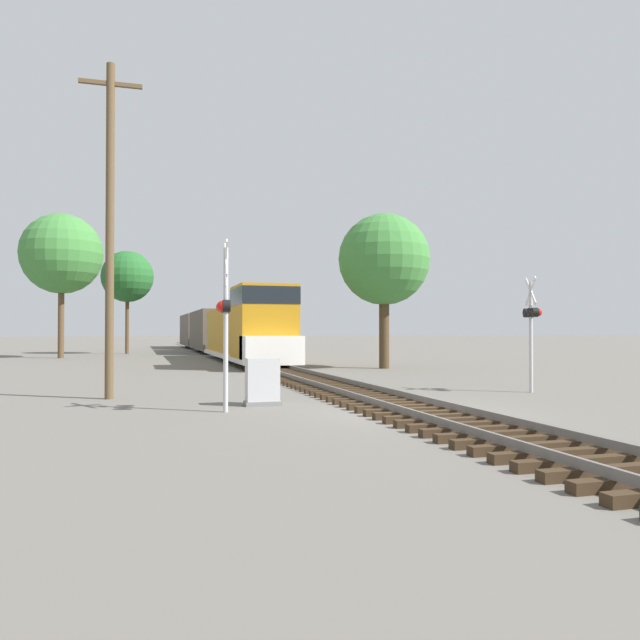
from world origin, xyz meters
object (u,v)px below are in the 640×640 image
(relay_cabinet, at_px, (262,382))
(tree_far_right, at_px, (384,260))
(crossing_signal_far, at_px, (532,319))
(tree_deep_background, at_px, (127,277))
(utility_pole, at_px, (110,225))
(tree_mid_background, at_px, (61,254))
(crossing_signal_near, at_px, (225,312))
(freight_train, at_px, (216,331))

(relay_cabinet, relative_size, tree_far_right, 0.15)
(crossing_signal_far, height_order, tree_deep_background, tree_deep_background)
(crossing_signal_far, xyz_separation_m, utility_pole, (-13.07, 1.81, 2.75))
(utility_pole, bearing_deg, tree_far_right, 40.29)
(tree_mid_background, bearing_deg, tree_deep_background, 58.10)
(crossing_signal_far, distance_m, relay_cabinet, 9.28)
(relay_cabinet, bearing_deg, crossing_signal_near, -137.26)
(freight_train, height_order, utility_pole, utility_pole)
(crossing_signal_near, xyz_separation_m, tree_mid_background, (-7.33, 32.85, 5.04))
(freight_train, relative_size, relay_cabinet, 38.50)
(freight_train, distance_m, tree_far_right, 23.58)
(crossing_signal_far, height_order, tree_far_right, tree_far_right)
(crossing_signal_near, height_order, crossing_signal_far, crossing_signal_near)
(freight_train, relative_size, crossing_signal_near, 11.52)
(crossing_signal_far, bearing_deg, tree_far_right, 13.72)
(tree_far_right, distance_m, tree_mid_background, 25.15)
(utility_pole, bearing_deg, crossing_signal_far, -7.89)
(utility_pole, height_order, tree_far_right, utility_pole)
(tree_mid_background, bearing_deg, utility_pole, -81.22)
(utility_pole, distance_m, tree_deep_background, 36.15)
(crossing_signal_near, relative_size, crossing_signal_far, 1.13)
(freight_train, bearing_deg, tree_deep_background, 161.54)
(freight_train, bearing_deg, tree_mid_background, -157.93)
(relay_cabinet, distance_m, tree_mid_background, 33.60)
(crossing_signal_near, relative_size, tree_far_right, 0.52)
(freight_train, distance_m, relay_cabinet, 36.67)
(crossing_signal_near, height_order, relay_cabinet, crossing_signal_near)
(relay_cabinet, distance_m, utility_pole, 6.65)
(utility_pole, xyz_separation_m, tree_deep_background, (-0.03, 36.12, 1.43))
(relay_cabinet, relative_size, tree_mid_background, 0.12)
(tree_far_right, bearing_deg, relay_cabinet, -123.39)
(tree_far_right, bearing_deg, tree_deep_background, 118.14)
(crossing_signal_near, distance_m, crossing_signal_far, 10.43)
(crossing_signal_near, xyz_separation_m, tree_deep_background, (-2.88, 39.99, 4.09))
(crossing_signal_near, bearing_deg, tree_far_right, 150.29)
(tree_far_right, xyz_separation_m, tree_deep_background, (-13.30, 24.87, 0.84))
(utility_pole, distance_m, tree_far_right, 17.40)
(crossing_signal_far, bearing_deg, freight_train, 23.98)
(tree_mid_background, bearing_deg, freight_train, 22.07)
(crossing_signal_near, distance_m, relay_cabinet, 2.43)
(tree_far_right, bearing_deg, freight_train, 105.15)
(utility_pole, xyz_separation_m, tree_far_right, (13.27, 11.25, 0.59))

